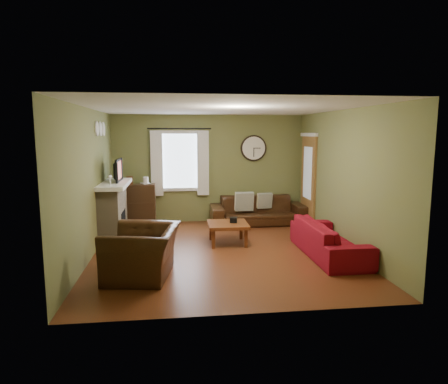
{
  "coord_description": "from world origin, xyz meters",
  "views": [
    {
      "loc": [
        -0.83,
        -7.09,
        2.18
      ],
      "look_at": [
        0.1,
        0.4,
        1.05
      ],
      "focal_mm": 32.0,
      "sensor_mm": 36.0,
      "label": 1
    }
  ],
  "objects": [
    {
      "name": "coffee_table",
      "position": [
        0.19,
        0.51,
        0.21
      ],
      "size": [
        0.79,
        0.79,
        0.41
      ],
      "primitive_type": null,
      "rotation": [
        0.0,
        0.0,
        -0.01
      ],
      "color": "#592B12",
      "rests_on": "floor"
    },
    {
      "name": "wall_front",
      "position": [
        0.0,
        -2.6,
        1.3
      ],
      "size": [
        4.6,
        0.0,
        2.6
      ],
      "primitive_type": "cube",
      "color": "olive",
      "rests_on": "ground"
    },
    {
      "name": "window_pane",
      "position": [
        -0.7,
        2.58,
        1.5
      ],
      "size": [
        1.0,
        0.02,
        1.3
      ],
      "primitive_type": null,
      "color": "silver",
      "rests_on": "wall_back"
    },
    {
      "name": "medallion_left",
      "position": [
        -2.28,
        0.8,
        2.25
      ],
      "size": [
        0.28,
        0.28,
        0.03
      ],
      "primitive_type": "cylinder",
      "color": "white",
      "rests_on": "wall_left"
    },
    {
      "name": "sofa_red",
      "position": [
        1.88,
        -0.47,
        0.3
      ],
      "size": [
        0.81,
        2.07,
        0.6
      ],
      "primitive_type": "imported",
      "rotation": [
        0.0,
        0.0,
        1.57
      ],
      "color": "maroon",
      "rests_on": "floor"
    },
    {
      "name": "firebox",
      "position": [
        -1.91,
        1.15,
        0.3
      ],
      "size": [
        0.04,
        0.6,
        0.55
      ],
      "primitive_type": "cube",
      "color": "black",
      "rests_on": "fireplace"
    },
    {
      "name": "sofa_brown",
      "position": [
        1.14,
        2.14,
        0.33
      ],
      "size": [
        2.25,
        0.88,
        0.66
      ],
      "primitive_type": "imported",
      "color": "black",
      "rests_on": "floor"
    },
    {
      "name": "medallion_right",
      "position": [
        -2.28,
        1.5,
        2.25
      ],
      "size": [
        0.28,
        0.28,
        0.03
      ],
      "primitive_type": "cylinder",
      "color": "white",
      "rests_on": "wall_left"
    },
    {
      "name": "wall_back",
      "position": [
        0.0,
        2.6,
        1.3
      ],
      "size": [
        4.6,
        0.0,
        2.6
      ],
      "primitive_type": "cube",
      "color": "olive",
      "rests_on": "ground"
    },
    {
      "name": "wine_glass_a",
      "position": [
        -2.05,
        0.61,
        1.28
      ],
      "size": [
        0.07,
        0.07,
        0.2
      ],
      "primitive_type": null,
      "color": "white",
      "rests_on": "mantel"
    },
    {
      "name": "mantel",
      "position": [
        -2.07,
        1.15,
        1.14
      ],
      "size": [
        0.58,
        1.6,
        0.08
      ],
      "primitive_type": "cube",
      "color": "white",
      "rests_on": "fireplace"
    },
    {
      "name": "tissue_box",
      "position": [
        0.31,
        0.54,
        0.4
      ],
      "size": [
        0.16,
        0.16,
        0.1
      ],
      "primitive_type": "cube",
      "rotation": [
        0.0,
        0.0,
        -0.23
      ],
      "color": "black",
      "rests_on": "coffee_table"
    },
    {
      "name": "curtain_left",
      "position": [
        -1.25,
        2.48,
        1.45
      ],
      "size": [
        0.28,
        0.04,
        1.55
      ],
      "primitive_type": "cube",
      "color": "white",
      "rests_on": "wall_back"
    },
    {
      "name": "wall_clock",
      "position": [
        1.1,
        2.55,
        1.8
      ],
      "size": [
        0.64,
        0.06,
        0.64
      ],
      "primitive_type": null,
      "color": "white",
      "rests_on": "wall_back"
    },
    {
      "name": "floor",
      "position": [
        0.0,
        0.0,
        0.0
      ],
      "size": [
        4.6,
        5.2,
        0.0
      ],
      "primitive_type": "cube",
      "color": "#5A2B15",
      "rests_on": "ground"
    },
    {
      "name": "wall_right",
      "position": [
        2.3,
        0.0,
        1.3
      ],
      "size": [
        0.0,
        5.2,
        2.6
      ],
      "primitive_type": "cube",
      "color": "olive",
      "rests_on": "ground"
    },
    {
      "name": "fireplace",
      "position": [
        -2.1,
        1.15,
        0.55
      ],
      "size": [
        0.4,
        1.4,
        1.1
      ],
      "primitive_type": "cube",
      "color": "gray",
      "rests_on": "floor"
    },
    {
      "name": "armchair",
      "position": [
        -1.34,
        -1.14,
        0.38
      ],
      "size": [
        1.2,
        1.32,
        0.76
      ],
      "primitive_type": "imported",
      "rotation": [
        0.0,
        0.0,
        -1.73
      ],
      "color": "black",
      "rests_on": "floor"
    },
    {
      "name": "pillow_right",
      "position": [
        1.31,
        2.2,
        0.55
      ],
      "size": [
        0.38,
        0.16,
        0.36
      ],
      "primitive_type": "cube",
      "rotation": [
        0.0,
        0.0,
        0.14
      ],
      "color": "#969A8A",
      "rests_on": "sofa_brown"
    },
    {
      "name": "tv",
      "position": [
        -2.05,
        1.3,
        1.35
      ],
      "size": [
        0.08,
        0.6,
        0.35
      ],
      "primitive_type": "imported",
      "rotation": [
        0.0,
        0.0,
        1.57
      ],
      "color": "black",
      "rests_on": "mantel"
    },
    {
      "name": "wall_left",
      "position": [
        -2.3,
        0.0,
        1.3
      ],
      "size": [
        0.0,
        5.2,
        2.6
      ],
      "primitive_type": "cube",
      "color": "olive",
      "rests_on": "ground"
    },
    {
      "name": "door",
      "position": [
        2.27,
        1.85,
        1.05
      ],
      "size": [
        0.05,
        0.9,
        2.1
      ],
      "primitive_type": "cube",
      "color": "olive",
      "rests_on": "floor"
    },
    {
      "name": "bookshelf",
      "position": [
        -1.71,
        2.2,
        0.5
      ],
      "size": [
        0.84,
        0.36,
        1.0
      ],
      "primitive_type": null,
      "color": "black",
      "rests_on": "floor"
    },
    {
      "name": "curtain_rod",
      "position": [
        -0.7,
        2.48,
        2.27
      ],
      "size": [
        0.03,
        0.03,
        1.5
      ],
      "primitive_type": "cylinder",
      "color": "black",
      "rests_on": "wall_back"
    },
    {
      "name": "tv_screen",
      "position": [
        -1.97,
        1.3,
        1.41
      ],
      "size": [
        0.02,
        0.62,
        0.36
      ],
      "primitive_type": "cube",
      "color": "#994C3F",
      "rests_on": "mantel"
    },
    {
      "name": "ceiling",
      "position": [
        0.0,
        0.0,
        2.6
      ],
      "size": [
        4.6,
        5.2,
        0.0
      ],
      "primitive_type": "cube",
      "color": "white",
      "rests_on": "ground"
    },
    {
      "name": "medallion_mid",
      "position": [
        -2.28,
        1.15,
        2.25
      ],
      "size": [
        0.28,
        0.28,
        0.03
      ],
      "primitive_type": "cylinder",
      "color": "white",
      "rests_on": "wall_left"
    },
    {
      "name": "book",
      "position": [
        -1.59,
        2.2,
        0.96
      ],
      "size": [
        0.27,
        0.3,
        0.02
      ],
      "primitive_type": "imported",
      "rotation": [
        0.0,
        0.0,
        0.43
      ],
      "color": "#592B12",
      "rests_on": "bookshelf"
    },
    {
      "name": "wine_glass_b",
      "position": [
        -2.05,
        0.65,
        1.28
      ],
      "size": [
        0.07,
        0.07,
        0.2
      ],
      "primitive_type": null,
      "color": "white",
      "rests_on": "mantel"
    },
    {
      "name": "pillow_left",
      "position": [
        0.8,
        2.15,
        0.55
      ],
      "size": [
        0.45,
        0.14,
        0.44
      ],
      "primitive_type": "cube",
      "rotation": [
        0.0,
        0.0,
        0.02
      ],
      "color": "#969A8A",
      "rests_on": "sofa_brown"
    },
    {
      "name": "curtain_right",
      "position": [
        -0.15,
        2.48,
        1.45
      ],
      "size": [
        0.28,
        0.04,
        1.55
      ],
      "primitive_type": "cube",
      "color": "white",
      "rests_on": "wall_back"
    }
  ]
}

